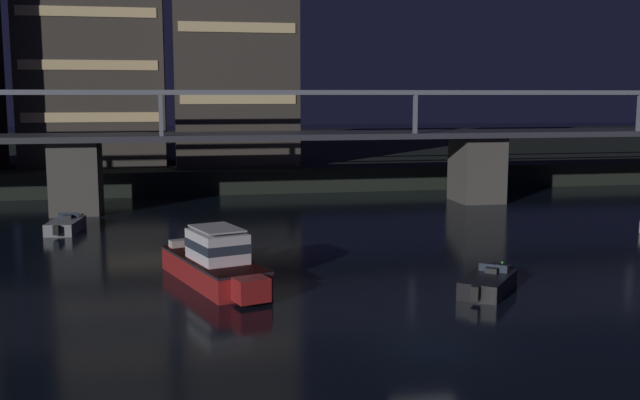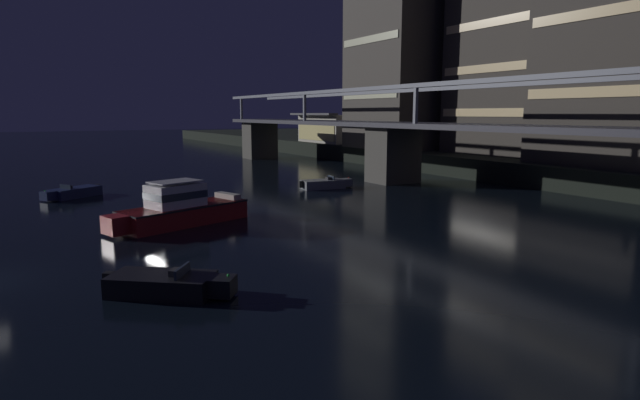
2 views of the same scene
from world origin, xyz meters
The scene contains 7 objects.
ground_plane centered at (0.00, 0.00, 0.00)m, with size 400.00×400.00×0.00m, color black.
far_riverbank centered at (0.00, 82.68, 1.10)m, with size 240.00×80.00×2.20m, color black.
river_bridge centered at (0.00, 34.68, 4.36)m, with size 103.99×6.40×9.38m.
tower_west_tall centered at (-16.33, 52.19, 14.25)m, with size 13.41×10.00×24.40m.
cabin_cruiser_near_left centered at (-7.12, 10.64, 1.05)m, with size 5.04×9.33×2.79m.
speedboat_mid_left centered at (5.20, 6.69, 0.41)m, with size 4.08×4.64×1.16m.
speedboat_mid_center centered at (-16.10, 26.57, 0.41)m, with size 2.29×5.23×1.16m.
Camera 1 is at (-8.97, -24.82, 9.03)m, focal length 41.99 mm.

